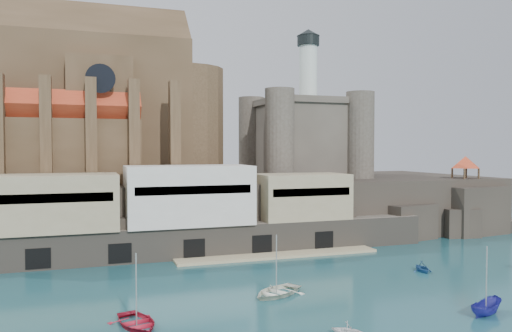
{
  "coord_description": "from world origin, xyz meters",
  "views": [
    {
      "loc": [
        -23.88,
        -48.54,
        15.49
      ],
      "look_at": [
        3.29,
        32.0,
        12.52
      ],
      "focal_mm": 35.0,
      "sensor_mm": 36.0,
      "label": 1
    }
  ],
  "objects": [
    {
      "name": "boat_0",
      "position": [
        -20.02,
        -4.4,
        0.0
      ],
      "size": [
        4.44,
        2.27,
        5.97
      ],
      "primitive_type": "imported",
      "rotation": [
        0.0,
        0.0,
        0.25
      ],
      "color": "#B5172D",
      "rests_on": "ground"
    },
    {
      "name": "castle_keep",
      "position": [
        16.08,
        41.08,
        18.31
      ],
      "size": [
        21.2,
        21.2,
        29.3
      ],
      "color": "#494339",
      "rests_on": "promontory"
    },
    {
      "name": "boat_6",
      "position": [
        -5.12,
        0.3,
        0.0
      ],
      "size": [
        3.45,
        4.59,
        6.37
      ],
      "primitive_type": "imported",
      "rotation": [
        0.0,
        0.0,
        5.25
      ],
      "color": "white",
      "rests_on": "ground"
    },
    {
      "name": "pavilion",
      "position": [
        42.0,
        26.0,
        12.73
      ],
      "size": [
        6.4,
        6.4,
        5.4
      ],
      "color": "#4B3723",
      "rests_on": "rock_outcrop"
    },
    {
      "name": "quay",
      "position": [
        -10.19,
        23.07,
        6.07
      ],
      "size": [
        70.0,
        12.0,
        13.05
      ],
      "color": "#6A6155",
      "rests_on": "ground"
    },
    {
      "name": "ground",
      "position": [
        0.0,
        0.0,
        0.0
      ],
      "size": [
        300.0,
        300.0,
        0.0
      ],
      "primitive_type": "plane",
      "color": "#184750",
      "rests_on": "ground"
    },
    {
      "name": "church",
      "position": [
        -24.13,
        41.85,
        22.13
      ],
      "size": [
        47.0,
        25.93,
        30.51
      ],
      "color": "#4B3723",
      "rests_on": "promontory"
    },
    {
      "name": "rock_outcrop",
      "position": [
        42.0,
        25.84,
        4.02
      ],
      "size": [
        14.5,
        10.5,
        8.7
      ],
      "color": "black",
      "rests_on": "ground"
    },
    {
      "name": "promontory",
      "position": [
        -0.19,
        39.37,
        4.92
      ],
      "size": [
        100.0,
        36.0,
        10.0
      ],
      "color": "black",
      "rests_on": "ground"
    },
    {
      "name": "boat_2",
      "position": [
        11.22,
        -11.78,
        0.0
      ],
      "size": [
        2.23,
        2.21,
        4.5
      ],
      "primitive_type": "imported",
      "rotation": [
        0.0,
        0.0,
        1.94
      ],
      "color": "#262694",
      "rests_on": "ground"
    },
    {
      "name": "boat_7",
      "position": [
        15.89,
        3.79,
        0.0
      ],
      "size": [
        3.04,
        2.16,
        3.23
      ],
      "primitive_type": "imported",
      "rotation": [
        0.0,
        0.0,
        6.11
      ],
      "color": "#1F4C85",
      "rests_on": "ground"
    }
  ]
}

